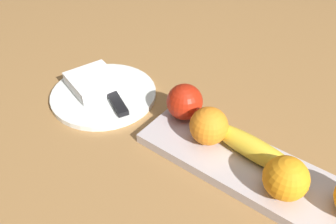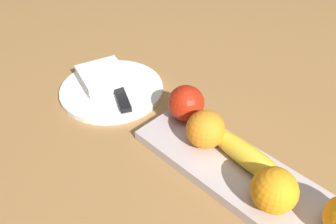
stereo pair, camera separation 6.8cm
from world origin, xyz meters
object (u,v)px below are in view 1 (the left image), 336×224
object	(u,v)px
knife	(115,99)
orange_near_apple	(286,178)
banana	(253,148)
orange_near_banana	(209,126)
apple	(185,102)
folded_napkin	(93,82)
dinner_plate	(103,94)
fruit_tray	(252,170)

from	to	relation	value
knife	orange_near_apple	bearing A→B (deg)	-155.59
banana	orange_near_apple	size ratio (longest dim) A/B	2.66
orange_near_banana	knife	size ratio (longest dim) A/B	0.44
orange_near_banana	apple	bearing A→B (deg)	-22.07
folded_napkin	knife	size ratio (longest dim) A/B	0.68
orange_near_banana	dinner_plate	distance (m)	0.29
orange_near_apple	dinner_plate	size ratio (longest dim) A/B	0.30
dinner_plate	orange_near_apple	bearing A→B (deg)	177.06
fruit_tray	apple	size ratio (longest dim) A/B	5.88
apple	banana	bearing A→B (deg)	173.80
orange_near_apple	fruit_tray	bearing A→B (deg)	-20.21
banana	dinner_plate	size ratio (longest dim) A/B	0.80
orange_near_banana	knife	xyz separation A→B (m)	(0.24, 0.01, -0.04)
orange_near_banana	dinner_plate	bearing A→B (deg)	1.49
dinner_plate	banana	bearing A→B (deg)	-176.78
banana	orange_near_banana	bearing A→B (deg)	14.25
banana	orange_near_banana	world-z (taller)	orange_near_banana
banana	dinner_plate	distance (m)	0.38
apple	folded_napkin	bearing A→B (deg)	9.35
fruit_tray	orange_near_banana	xyz separation A→B (m)	(0.10, -0.01, 0.05)
folded_napkin	knife	world-z (taller)	folded_napkin
fruit_tray	banana	size ratio (longest dim) A/B	2.25
fruit_tray	folded_napkin	world-z (taller)	folded_napkin
apple	orange_near_apple	distance (m)	0.25
orange_near_apple	apple	bearing A→B (deg)	-14.37
banana	knife	world-z (taller)	banana
orange_near_banana	knife	distance (m)	0.24
fruit_tray	knife	xyz separation A→B (m)	(0.34, 0.01, 0.01)
apple	orange_near_apple	xyz separation A→B (m)	(-0.25, 0.06, -0.00)
fruit_tray	folded_napkin	xyz separation A→B (m)	(0.42, -0.00, 0.02)
banana	knife	bearing A→B (deg)	10.48
dinner_plate	folded_napkin	bearing A→B (deg)	-0.00
fruit_tray	apple	distance (m)	0.19
banana	dinner_plate	xyz separation A→B (m)	(0.38, 0.02, -0.04)
banana	apple	bearing A→B (deg)	-0.67
dinner_plate	knife	world-z (taller)	knife
apple	folded_napkin	distance (m)	0.25
dinner_plate	folded_napkin	world-z (taller)	folded_napkin
banana	knife	xyz separation A→B (m)	(0.33, 0.03, -0.02)
fruit_tray	orange_near_apple	xyz separation A→B (m)	(-0.06, 0.02, 0.05)
orange_near_banana	fruit_tray	bearing A→B (deg)	175.84
orange_near_apple	dinner_plate	distance (m)	0.46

